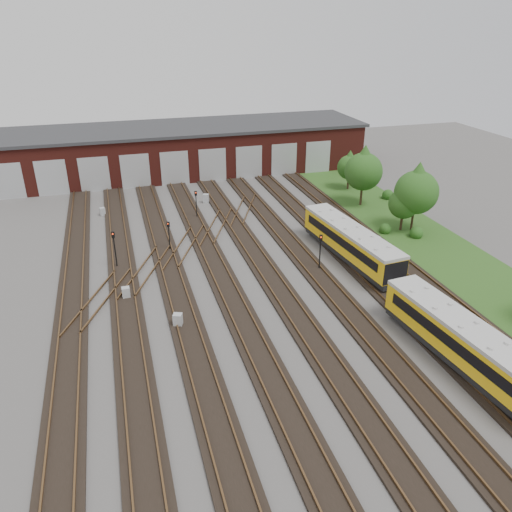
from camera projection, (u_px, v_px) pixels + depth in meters
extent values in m
plane|color=#4D4947|center=(269.00, 318.00, 36.74)|extent=(120.00, 120.00, 0.00)
cube|color=black|center=(69.00, 350.00, 33.14)|extent=(2.40, 70.00, 0.18)
cube|color=brown|center=(57.00, 350.00, 32.89)|extent=(0.10, 70.00, 0.15)
cube|color=brown|center=(80.00, 346.00, 33.25)|extent=(0.10, 70.00, 0.15)
cube|color=black|center=(131.00, 340.00, 34.16)|extent=(2.40, 70.00, 0.18)
cube|color=brown|center=(120.00, 339.00, 33.90)|extent=(0.10, 70.00, 0.15)
cube|color=brown|center=(141.00, 336.00, 34.27)|extent=(0.10, 70.00, 0.15)
cube|color=black|center=(188.00, 330.00, 35.17)|extent=(2.40, 70.00, 0.18)
cube|color=brown|center=(178.00, 330.00, 34.92)|extent=(0.10, 70.00, 0.15)
cube|color=brown|center=(198.00, 327.00, 35.28)|extent=(0.10, 70.00, 0.15)
cube|color=black|center=(243.00, 321.00, 36.19)|extent=(2.40, 70.00, 0.18)
cube|color=brown|center=(234.00, 321.00, 35.94)|extent=(0.10, 70.00, 0.15)
cube|color=brown|center=(253.00, 318.00, 36.30)|extent=(0.10, 70.00, 0.15)
cube|color=black|center=(295.00, 313.00, 37.21)|extent=(2.40, 70.00, 0.18)
cube|color=brown|center=(286.00, 313.00, 36.95)|extent=(0.10, 70.00, 0.15)
cube|color=brown|center=(304.00, 310.00, 37.32)|extent=(0.10, 70.00, 0.15)
cube|color=black|center=(344.00, 305.00, 38.22)|extent=(2.40, 70.00, 0.18)
cube|color=brown|center=(335.00, 305.00, 37.97)|extent=(0.10, 70.00, 0.15)
cube|color=brown|center=(352.00, 302.00, 38.33)|extent=(0.10, 70.00, 0.15)
cube|color=black|center=(390.00, 298.00, 39.24)|extent=(2.40, 70.00, 0.18)
cube|color=brown|center=(382.00, 297.00, 38.99)|extent=(0.10, 70.00, 0.15)
cube|color=brown|center=(398.00, 294.00, 39.35)|extent=(0.10, 70.00, 0.15)
cube|color=black|center=(434.00, 290.00, 40.26)|extent=(2.40, 70.00, 0.18)
cube|color=brown|center=(427.00, 290.00, 40.00)|extent=(0.10, 70.00, 0.15)
cube|color=brown|center=(442.00, 287.00, 40.37)|extent=(0.10, 70.00, 0.15)
cube|color=brown|center=(146.00, 269.00, 43.22)|extent=(5.40, 9.62, 0.15)
cube|color=brown|center=(185.00, 245.00, 47.69)|extent=(5.40, 9.62, 0.15)
cube|color=brown|center=(217.00, 226.00, 52.16)|extent=(5.40, 9.62, 0.15)
cube|color=brown|center=(99.00, 299.00, 38.75)|extent=(5.40, 9.62, 0.15)
cube|color=brown|center=(244.00, 209.00, 56.63)|extent=(5.40, 9.62, 0.15)
cube|color=#581C16|center=(183.00, 150.00, 69.94)|extent=(50.00, 12.00, 6.00)
cube|color=#2F2F31|center=(181.00, 128.00, 68.57)|extent=(51.00, 12.50, 0.40)
cube|color=#ADB0B3|center=(7.00, 181.00, 59.50)|extent=(3.60, 0.12, 4.40)
cube|color=#ADB0B3|center=(52.00, 178.00, 60.78)|extent=(3.60, 0.12, 4.40)
cube|color=#ADB0B3|center=(95.00, 175.00, 62.05)|extent=(3.60, 0.12, 4.40)
cube|color=#ADB0B3|center=(135.00, 171.00, 63.32)|extent=(3.60, 0.12, 4.40)
cube|color=#ADB0B3|center=(175.00, 168.00, 64.59)|extent=(3.60, 0.12, 4.40)
cube|color=#ADB0B3|center=(213.00, 165.00, 65.86)|extent=(3.60, 0.12, 4.40)
cube|color=#ADB0B3|center=(249.00, 162.00, 67.13)|extent=(3.60, 0.12, 4.40)
cube|color=#ADB0B3|center=(284.00, 160.00, 68.40)|extent=(3.60, 0.12, 4.40)
cube|color=#ADB0B3|center=(318.00, 157.00, 69.67)|extent=(3.60, 0.12, 4.40)
cube|color=#284C19|center=(419.00, 237.00, 50.19)|extent=(8.00, 55.00, 0.05)
cube|color=black|center=(462.00, 358.00, 31.52)|extent=(3.35, 13.44, 0.53)
cube|color=#DCA20C|center=(465.00, 342.00, 30.97)|extent=(3.61, 13.47, 1.95)
cube|color=#B8B7B3|center=(469.00, 327.00, 30.49)|extent=(3.70, 13.48, 0.27)
cube|color=black|center=(451.00, 343.00, 30.48)|extent=(1.21, 11.66, 0.75)
cube|color=black|center=(481.00, 335.00, 31.27)|extent=(1.21, 11.66, 0.75)
cube|color=black|center=(349.00, 253.00, 45.32)|extent=(3.35, 13.44, 0.53)
cube|color=#DCA20C|center=(351.00, 241.00, 44.78)|extent=(3.61, 13.47, 1.95)
cube|color=#B8B7B3|center=(352.00, 230.00, 44.29)|extent=(3.70, 13.48, 0.27)
cube|color=black|center=(339.00, 241.00, 44.29)|extent=(1.21, 11.66, 0.75)
cube|color=black|center=(362.00, 237.00, 45.08)|extent=(1.21, 11.66, 0.75)
cylinder|color=black|center=(115.00, 253.00, 43.47)|extent=(0.11, 0.11, 2.89)
cube|color=black|center=(113.00, 235.00, 42.72)|extent=(0.29, 0.19, 0.55)
sphere|color=#F3330D|center=(113.00, 234.00, 42.57)|extent=(0.13, 0.13, 0.13)
cylinder|color=black|center=(196.00, 207.00, 54.29)|extent=(0.10, 0.10, 2.58)
cube|color=black|center=(196.00, 193.00, 53.61)|extent=(0.25, 0.15, 0.50)
sphere|color=#F3330D|center=(196.00, 193.00, 53.48)|extent=(0.12, 0.12, 0.12)
cylinder|color=black|center=(169.00, 239.00, 46.79)|extent=(0.10, 0.10, 2.41)
cube|color=black|center=(168.00, 224.00, 46.16)|extent=(0.28, 0.23, 0.49)
sphere|color=#F3330D|center=(168.00, 224.00, 46.03)|extent=(0.12, 0.12, 0.12)
cylinder|color=black|center=(320.00, 255.00, 43.13)|extent=(0.11, 0.11, 2.77)
cube|color=black|center=(321.00, 238.00, 42.41)|extent=(0.32, 0.25, 0.55)
sphere|color=#F3330D|center=(322.00, 237.00, 42.26)|extent=(0.13, 0.13, 0.13)
cube|color=#ABAEB0|center=(126.00, 293.00, 39.05)|extent=(0.63, 0.53, 1.01)
cube|color=#ABAEB0|center=(102.00, 212.00, 55.35)|extent=(0.65, 0.60, 0.90)
cube|color=#ABAEB0|center=(178.00, 320.00, 35.54)|extent=(0.77, 0.71, 1.04)
cube|color=#ABAEB0|center=(206.00, 198.00, 59.02)|extent=(0.79, 0.73, 1.07)
cube|color=#ABAEB0|center=(376.00, 242.00, 47.88)|extent=(0.73, 0.65, 1.04)
cylinder|color=#352418|center=(361.00, 196.00, 58.02)|extent=(0.27, 0.27, 2.21)
sphere|color=#1D4814|center=(363.00, 172.00, 56.73)|extent=(4.30, 4.30, 4.30)
cone|color=#1D4814|center=(365.00, 158.00, 56.06)|extent=(3.68, 3.68, 3.07)
cylinder|color=#352418|center=(348.00, 183.00, 63.55)|extent=(0.25, 0.25, 1.56)
sphere|color=#1D4814|center=(349.00, 167.00, 62.64)|extent=(3.03, 3.03, 3.03)
cone|color=#1D4814|center=(350.00, 159.00, 62.17)|extent=(2.60, 2.60, 2.17)
cylinder|color=#352418|center=(412.00, 220.00, 51.18)|extent=(0.23, 0.23, 2.26)
sphere|color=#1D4814|center=(416.00, 192.00, 49.87)|extent=(4.39, 4.39, 4.39)
cone|color=#1D4814|center=(419.00, 177.00, 49.18)|extent=(3.76, 3.76, 3.13)
cylinder|color=#352418|center=(401.00, 223.00, 51.40)|extent=(0.26, 0.26, 1.58)
sphere|color=#1D4814|center=(404.00, 204.00, 50.48)|extent=(3.08, 3.08, 3.08)
cone|color=#1D4814|center=(405.00, 193.00, 50.00)|extent=(2.64, 2.64, 2.20)
sphere|color=#1D4814|center=(385.00, 227.00, 50.82)|extent=(1.20, 1.20, 1.20)
sphere|color=#1D4814|center=(417.00, 231.00, 49.76)|extent=(1.32, 1.32, 1.32)
sphere|color=#1D4814|center=(388.00, 193.00, 60.22)|extent=(1.37, 1.37, 1.37)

